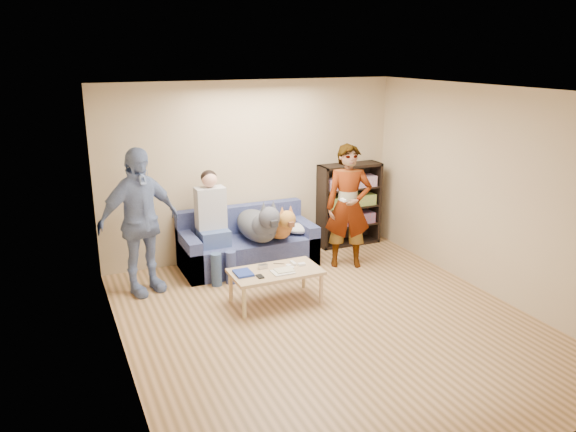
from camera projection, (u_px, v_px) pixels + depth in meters
name	position (u px, v px, depth m)	size (l,w,h in m)	color
ground	(330.00, 323.00, 6.42)	(5.00, 5.00, 0.00)	brown
ceiling	(336.00, 91.00, 5.68)	(5.00, 5.00, 0.00)	white
wall_back	(252.00, 170.00, 8.25)	(4.50, 4.50, 0.00)	tan
wall_front	(505.00, 307.00, 3.86)	(4.50, 4.50, 0.00)	tan
wall_left	(118.00, 241.00, 5.18)	(5.00, 5.00, 0.00)	tan
wall_right	(494.00, 193.00, 6.93)	(5.00, 5.00, 0.00)	tan
blanket	(300.00, 228.00, 8.19)	(0.40, 0.34, 0.14)	#BBBCC1
person_standing_right	(348.00, 206.00, 7.90)	(0.64, 0.42, 1.76)	gray
person_standing_left	(139.00, 222.00, 7.00)	(1.10, 0.46, 1.88)	#7D96C8
held_controller	(343.00, 200.00, 7.60)	(0.04, 0.12, 0.03)	white
notebook_blue	(243.00, 273.00, 6.72)	(0.20, 0.26, 0.03)	navy
papers	(283.00, 272.00, 6.77)	(0.26, 0.20, 0.01)	silver
magazine	(284.00, 270.00, 6.79)	(0.22, 0.17, 0.01)	beige
camera_silver	(263.00, 267.00, 6.89)	(0.11, 0.06, 0.05)	#ADACB1
controller_a	(293.00, 263.00, 7.03)	(0.04, 0.13, 0.03)	white
controller_b	(302.00, 264.00, 6.99)	(0.09, 0.06, 0.03)	white
headphone_cup_a	(291.00, 268.00, 6.89)	(0.07, 0.07, 0.02)	white
headphone_cup_b	(289.00, 265.00, 6.96)	(0.07, 0.07, 0.02)	white
pen_orange	(279.00, 275.00, 6.69)	(0.01, 0.01, 0.14)	orange
pen_black	(279.00, 264.00, 7.04)	(0.01, 0.01, 0.14)	black
wallet	(260.00, 276.00, 6.63)	(0.07, 0.12, 0.01)	black
sofa	(247.00, 246.00, 8.09)	(1.90, 0.85, 0.82)	#515B93
person_seated	(213.00, 220.00, 7.63)	(0.40, 0.73, 1.47)	#425192
dog_gray	(259.00, 225.00, 7.80)	(0.47, 1.28, 0.68)	#484B51
dog_tan	(277.00, 225.00, 7.94)	(0.39, 1.16, 0.57)	#C1713B
coffee_table	(276.00, 274.00, 6.85)	(1.10, 0.60, 0.42)	tan
bookshelf	(349.00, 203.00, 8.87)	(1.00, 0.34, 1.30)	black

